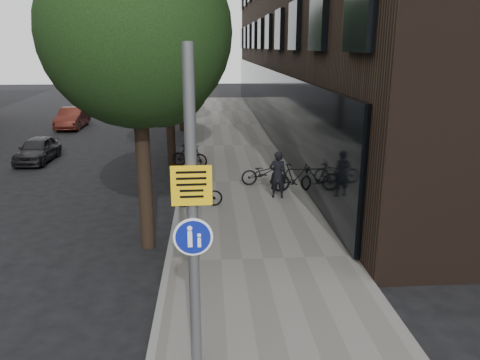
{
  "coord_description": "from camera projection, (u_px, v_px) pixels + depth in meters",
  "views": [
    {
      "loc": [
        -0.99,
        -6.79,
        4.97
      ],
      "look_at": [
        -0.29,
        3.59,
        2.0
      ],
      "focal_mm": 35.0,
      "sensor_mm": 36.0,
      "label": 1
    }
  ],
  "objects": [
    {
      "name": "ground",
      "position": [
        271.0,
        351.0,
        7.94
      ],
      "size": [
        120.0,
        120.0,
        0.0
      ],
      "primitive_type": "plane",
      "color": "black",
      "rests_on": "ground"
    },
    {
      "name": "sidewalk",
      "position": [
        243.0,
        183.0,
        17.54
      ],
      "size": [
        4.5,
        60.0,
        0.12
      ],
      "primitive_type": "cube",
      "color": "slate",
      "rests_on": "ground"
    },
    {
      "name": "curb_edge",
      "position": [
        182.0,
        184.0,
        17.39
      ],
      "size": [
        0.15,
        60.0,
        0.13
      ],
      "primitive_type": "cube",
      "color": "slate",
      "rests_on": "ground"
    },
    {
      "name": "street_tree_near",
      "position": [
        140.0,
        41.0,
        10.83
      ],
      "size": [
        4.4,
        4.4,
        7.5
      ],
      "color": "black",
      "rests_on": "ground"
    },
    {
      "name": "street_tree_mid",
      "position": [
        169.0,
        43.0,
        18.98
      ],
      "size": [
        5.0,
        5.0,
        7.8
      ],
      "color": "black",
      "rests_on": "ground"
    },
    {
      "name": "street_tree_far",
      "position": [
        181.0,
        44.0,
        27.61
      ],
      "size": [
        5.0,
        5.0,
        7.8
      ],
      "color": "black",
      "rests_on": "ground"
    },
    {
      "name": "signpost",
      "position": [
        193.0,
        219.0,
        6.68
      ],
      "size": [
        0.57,
        0.16,
        4.92
      ],
      "rotation": [
        0.0,
        0.0,
        0.02
      ],
      "color": "#595B5E",
      "rests_on": "sidewalk"
    },
    {
      "name": "pedestrian",
      "position": [
        278.0,
        175.0,
        15.42
      ],
      "size": [
        0.63,
        0.48,
        1.57
      ],
      "primitive_type": "imported",
      "rotation": [
        0.0,
        0.0,
        2.96
      ],
      "color": "black",
      "rests_on": "sidewalk"
    },
    {
      "name": "parked_bike_facade_near",
      "position": [
        264.0,
        173.0,
        16.98
      ],
      "size": [
        1.71,
        0.71,
        0.88
      ],
      "primitive_type": "imported",
      "rotation": [
        0.0,
        0.0,
        1.65
      ],
      "color": "black",
      "rests_on": "sidewalk"
    },
    {
      "name": "parked_bike_facade_far",
      "position": [
        295.0,
        178.0,
        16.1
      ],
      "size": [
        1.69,
        0.58,
        1.0
      ],
      "primitive_type": "imported",
      "rotation": [
        0.0,
        0.0,
        1.51
      ],
      "color": "black",
      "rests_on": "sidewalk"
    },
    {
      "name": "parked_bike_curb_near",
      "position": [
        198.0,
        194.0,
        14.64
      ],
      "size": [
        1.56,
        0.65,
        0.8
      ],
      "primitive_type": "imported",
      "rotation": [
        0.0,
        0.0,
        1.65
      ],
      "color": "black",
      "rests_on": "sidewalk"
    },
    {
      "name": "parked_bike_curb_far",
      "position": [
        190.0,
        156.0,
        19.44
      ],
      "size": [
        1.62,
        1.0,
        0.94
      ],
      "primitive_type": "imported",
      "rotation": [
        0.0,
        0.0,
        1.18
      ],
      "color": "black",
      "rests_on": "sidewalk"
    },
    {
      "name": "parked_car_near",
      "position": [
        38.0,
        149.0,
        20.85
      ],
      "size": [
        1.38,
        3.3,
        1.12
      ],
      "primitive_type": "imported",
      "rotation": [
        0.0,
        0.0,
        -0.02
      ],
      "color": "black",
      "rests_on": "ground"
    },
    {
      "name": "parked_car_mid",
      "position": [
        72.0,
        118.0,
        29.45
      ],
      "size": [
        1.38,
        3.91,
        1.29
      ],
      "primitive_type": "imported",
      "rotation": [
        0.0,
        0.0,
        0.01
      ],
      "color": "#551F18",
      "rests_on": "ground"
    },
    {
      "name": "parked_car_far",
      "position": [
        114.0,
        107.0,
        35.19
      ],
      "size": [
        1.99,
        4.25,
        1.2
      ],
      "primitive_type": "imported",
      "rotation": [
        0.0,
        0.0,
        0.08
      ],
      "color": "#1C2033",
      "rests_on": "ground"
    }
  ]
}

